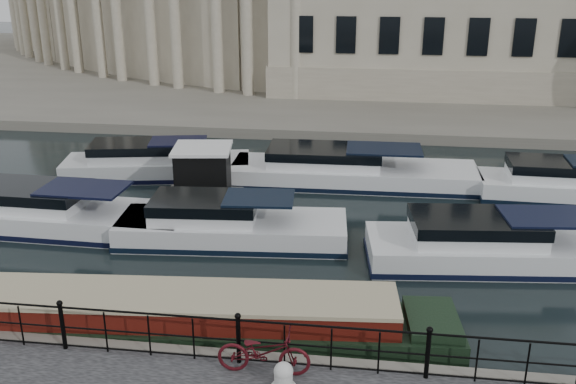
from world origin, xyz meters
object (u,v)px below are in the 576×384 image
object	(u,v)px
harbour_hut	(203,176)
mooring_bollard	(283,376)
bicycle	(264,351)
narrowboat	(148,323)

from	to	relation	value
harbour_hut	mooring_bollard	bearing A→B (deg)	-75.93
mooring_bollard	harbour_hut	xyz separation A→B (m)	(-4.84, 11.99, 0.12)
mooring_bollard	harbour_hut	world-z (taller)	harbour_hut
bicycle	harbour_hut	world-z (taller)	harbour_hut
bicycle	harbour_hut	distance (m)	12.33
bicycle	mooring_bollard	distance (m)	0.71
mooring_bollard	narrowboat	xyz separation A→B (m)	(-3.72, 2.33, -0.47)
bicycle	harbour_hut	bearing A→B (deg)	19.84
bicycle	mooring_bollard	xyz separation A→B (m)	(0.48, -0.46, -0.24)
harbour_hut	narrowboat	bearing A→B (deg)	-91.29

